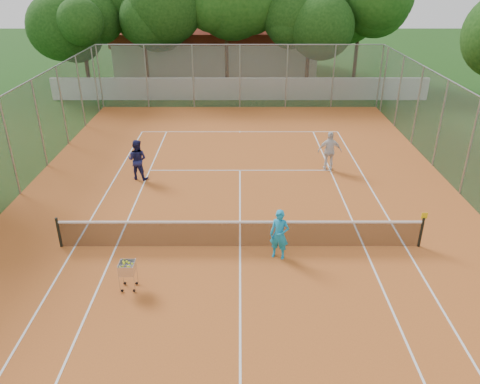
{
  "coord_description": "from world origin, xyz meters",
  "views": [
    {
      "loc": [
        -0.01,
        -13.18,
        8.42
      ],
      "look_at": [
        0.0,
        1.5,
        1.3
      ],
      "focal_mm": 35.0,
      "sensor_mm": 36.0,
      "label": 1
    }
  ],
  "objects_px": {
    "player_far_right": "(330,151)",
    "clubhouse": "(217,45)",
    "tennis_net": "(240,234)",
    "player_far_left": "(137,160)",
    "player_near": "(279,235)",
    "ball_hopper": "(128,275)"
  },
  "relations": [
    {
      "from": "player_far_right",
      "to": "clubhouse",
      "type": "bearing_deg",
      "value": -72.26
    },
    {
      "from": "tennis_net",
      "to": "player_far_left",
      "type": "distance_m",
      "value": 7.08
    },
    {
      "from": "clubhouse",
      "to": "player_near",
      "type": "bearing_deg",
      "value": -83.77
    },
    {
      "from": "tennis_net",
      "to": "clubhouse",
      "type": "xyz_separation_m",
      "value": [
        -2.0,
        29.0,
        1.69
      ]
    },
    {
      "from": "ball_hopper",
      "to": "player_far_left",
      "type": "bearing_deg",
      "value": 104.29
    },
    {
      "from": "clubhouse",
      "to": "player_far_left",
      "type": "relative_size",
      "value": 9.25
    },
    {
      "from": "player_far_right",
      "to": "player_near",
      "type": "bearing_deg",
      "value": 71.21
    },
    {
      "from": "tennis_net",
      "to": "player_near",
      "type": "distance_m",
      "value": 1.42
    },
    {
      "from": "tennis_net",
      "to": "player_far_right",
      "type": "bearing_deg",
      "value": 58.12
    },
    {
      "from": "player_near",
      "to": "player_far_left",
      "type": "xyz_separation_m",
      "value": [
        -5.65,
        6.14,
        0.06
      ]
    },
    {
      "from": "player_near",
      "to": "player_far_left",
      "type": "bearing_deg",
      "value": 151.76
    },
    {
      "from": "clubhouse",
      "to": "ball_hopper",
      "type": "relative_size",
      "value": 17.13
    },
    {
      "from": "clubhouse",
      "to": "player_far_right",
      "type": "xyz_separation_m",
      "value": [
        6.04,
        -22.51,
        -1.28
      ]
    },
    {
      "from": "clubhouse",
      "to": "player_far_left",
      "type": "bearing_deg",
      "value": -95.88
    },
    {
      "from": "player_far_right",
      "to": "tennis_net",
      "type": "bearing_deg",
      "value": 60.85
    },
    {
      "from": "player_far_left",
      "to": "player_far_right",
      "type": "distance_m",
      "value": 8.51
    },
    {
      "from": "player_near",
      "to": "tennis_net",
      "type": "bearing_deg",
      "value": 172.26
    },
    {
      "from": "player_far_right",
      "to": "ball_hopper",
      "type": "bearing_deg",
      "value": 53.11
    },
    {
      "from": "clubhouse",
      "to": "player_near",
      "type": "height_order",
      "value": "clubhouse"
    },
    {
      "from": "player_far_left",
      "to": "player_far_right",
      "type": "xyz_separation_m",
      "value": [
        8.45,
        0.98,
        0.02
      ]
    },
    {
      "from": "tennis_net",
      "to": "player_far_right",
      "type": "xyz_separation_m",
      "value": [
        4.04,
        6.49,
        0.41
      ]
    },
    {
      "from": "tennis_net",
      "to": "player_far_right",
      "type": "relative_size",
      "value": 6.59
    }
  ]
}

